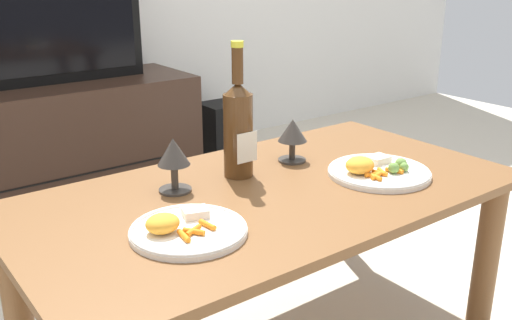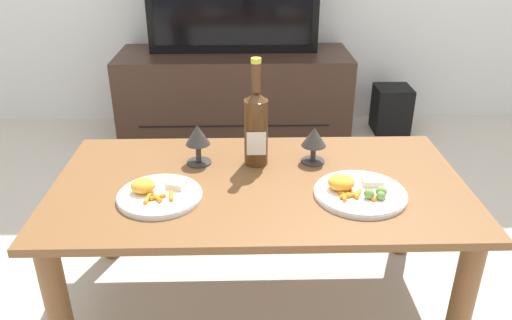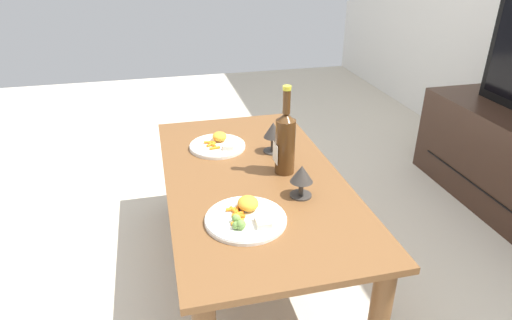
% 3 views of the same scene
% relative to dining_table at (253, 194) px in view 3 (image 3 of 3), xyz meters
% --- Properties ---
extents(ground_plane, '(6.40, 6.40, 0.00)m').
position_rel_dining_table_xyz_m(ground_plane, '(0.00, 0.00, -0.40)').
color(ground_plane, beige).
extents(dining_table, '(1.30, 0.69, 0.48)m').
position_rel_dining_table_xyz_m(dining_table, '(0.00, 0.00, 0.00)').
color(dining_table, brown).
rests_on(dining_table, ground_plane).
extents(wine_bottle, '(0.08, 0.08, 0.36)m').
position_rel_dining_table_xyz_m(wine_bottle, '(-0.01, 0.13, 0.22)').
color(wine_bottle, '#4C2D14').
rests_on(wine_bottle, dining_table).
extents(goblet_left, '(0.08, 0.08, 0.14)m').
position_rel_dining_table_xyz_m(goblet_left, '(-0.20, 0.14, 0.18)').
color(goblet_left, '#38332D').
rests_on(goblet_left, dining_table).
extents(goblet_right, '(0.08, 0.08, 0.13)m').
position_rel_dining_table_xyz_m(goblet_right, '(0.19, 0.14, 0.17)').
color(goblet_right, '#38332D').
rests_on(goblet_right, dining_table).
extents(dinner_plate_left, '(0.25, 0.25, 0.05)m').
position_rel_dining_table_xyz_m(dinner_plate_left, '(-0.31, -0.09, 0.09)').
color(dinner_plate_left, white).
rests_on(dinner_plate_left, dining_table).
extents(dinner_plate_right, '(0.28, 0.28, 0.06)m').
position_rel_dining_table_xyz_m(dinner_plate_right, '(0.30, -0.09, 0.09)').
color(dinner_plate_right, white).
rests_on(dinner_plate_right, dining_table).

